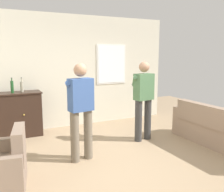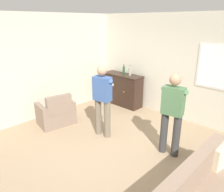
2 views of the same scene
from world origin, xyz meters
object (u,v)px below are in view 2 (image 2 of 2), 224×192
(bottle_wine_green, at_px, (130,72))
(person_standing_left, at_px, (103,98))
(sideboard_cabinet, at_px, (122,89))
(person_standing_right, at_px, (172,111))
(armchair, at_px, (57,114))
(bottle_liquor_amber, at_px, (124,70))

(bottle_wine_green, relative_size, person_standing_left, 0.19)
(sideboard_cabinet, distance_m, bottle_wine_green, 0.68)
(sideboard_cabinet, relative_size, person_standing_right, 0.81)
(armchair, height_order, bottle_liquor_amber, bottle_liquor_amber)
(person_standing_left, bearing_deg, sideboard_cabinet, 118.80)
(bottle_wine_green, xyz_separation_m, bottle_liquor_amber, (-0.20, -0.04, 0.02))
(person_standing_left, bearing_deg, bottle_wine_green, 111.52)
(armchair, distance_m, sideboard_cabinet, 2.31)
(armchair, bearing_deg, bottle_liquor_amber, 81.08)
(sideboard_cabinet, relative_size, bottle_liquor_amber, 4.09)
(sideboard_cabinet, height_order, bottle_liquor_amber, bottle_liquor_amber)
(bottle_wine_green, xyz_separation_m, person_standing_left, (0.72, -1.83, -0.18))
(sideboard_cabinet, relative_size, person_standing_left, 0.81)
(bottle_wine_green, bearing_deg, person_standing_left, -68.48)
(armchair, xyz_separation_m, person_standing_left, (1.28, 0.45, 0.65))
(bottle_liquor_amber, relative_size, person_standing_left, 0.20)
(bottle_wine_green, distance_m, bottle_liquor_amber, 0.21)
(bottle_liquor_amber, height_order, person_standing_left, person_standing_left)
(bottle_liquor_amber, relative_size, person_standing_right, 0.20)
(bottle_liquor_amber, bearing_deg, person_standing_right, -29.47)
(armchair, height_order, person_standing_right, person_standing_right)
(person_standing_right, bearing_deg, bottle_liquor_amber, 150.53)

